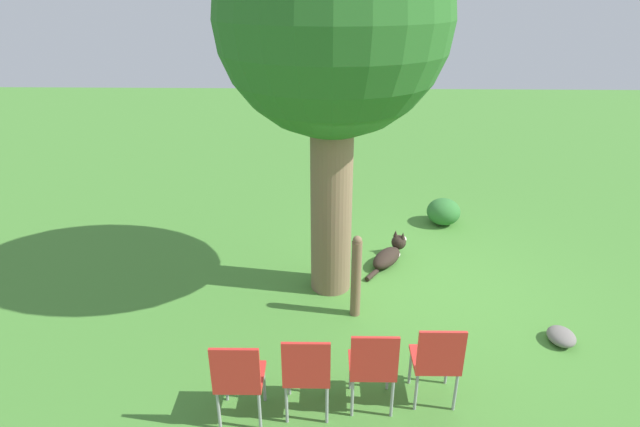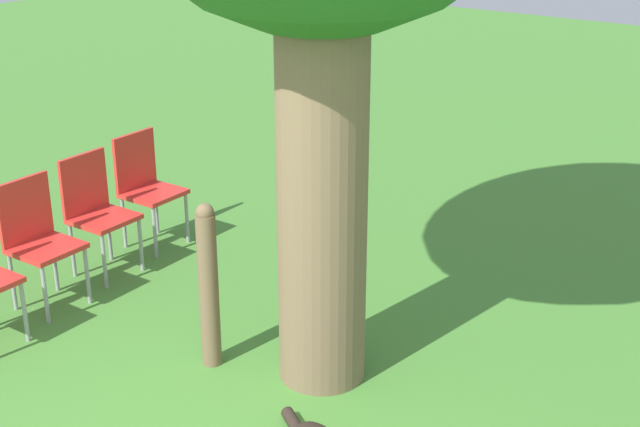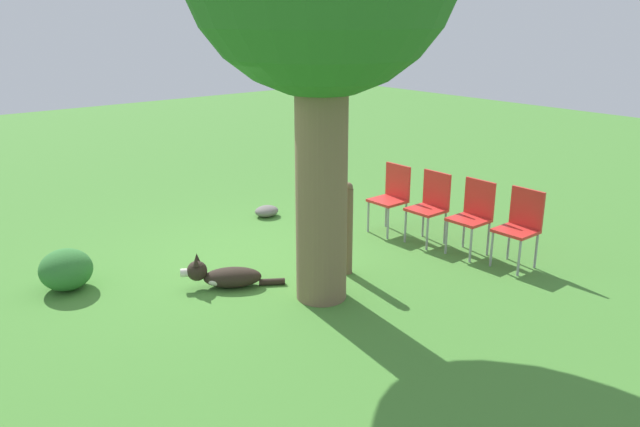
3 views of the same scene
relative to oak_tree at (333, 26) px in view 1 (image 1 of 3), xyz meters
The scene contains 10 objects.
ground_plane 3.55m from the oak_tree, 89.96° to the right, with size 30.00×30.00×0.00m, color #478433.
oak_tree is the anchor object (origin of this frame).
dog 3.46m from the oak_tree, 52.35° to the right, with size 1.02×0.72×0.40m.
fence_post 2.93m from the oak_tree, 154.26° to the right, with size 0.13×0.13×1.11m.
red_chair_0 3.70m from the oak_tree, 154.17° to the right, with size 0.43×0.45×0.95m.
red_chair_1 3.64m from the oak_tree, 169.60° to the right, with size 0.43×0.45×0.95m.
red_chair_2 3.68m from the oak_tree, behind, with size 0.43×0.45×0.95m.
red_chair_3 3.83m from the oak_tree, 160.85° to the left, with size 0.43×0.45×0.95m.
garden_rock 4.44m from the oak_tree, 113.09° to the right, with size 0.37×0.31×0.16m.
low_shrub 4.27m from the oak_tree, 43.56° to the right, with size 0.58×0.58×0.46m.
Camera 1 is at (-5.93, 1.02, 3.79)m, focal length 28.00 mm.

